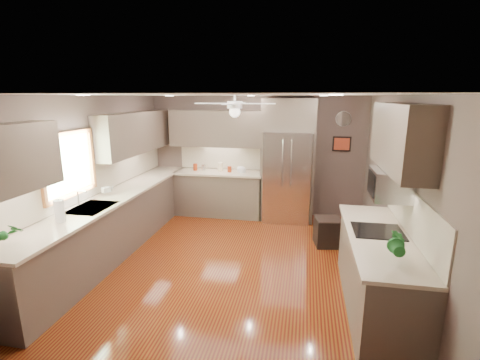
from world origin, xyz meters
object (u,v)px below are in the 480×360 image
(bowl, at_px, (241,171))
(canister_c, at_px, (220,167))
(paper_towel, at_px, (60,211))
(potted_plant_right, at_px, (397,244))
(refrigerator, at_px, (288,163))
(canister_a, at_px, (195,167))
(canister_d, at_px, (230,169))
(potted_plant_left, at_px, (9,232))
(soap_bottle, at_px, (107,189))
(microwave, at_px, (390,184))
(canister_b, at_px, (204,167))
(stool, at_px, (328,232))

(bowl, bearing_deg, canister_c, 172.37)
(canister_c, distance_m, paper_towel, 3.58)
(bowl, distance_m, paper_towel, 3.71)
(potted_plant_right, height_order, refrigerator, refrigerator)
(canister_a, xyz_separation_m, canister_d, (0.75, -0.01, -0.02))
(potted_plant_left, bearing_deg, paper_towel, 89.29)
(potted_plant_right, bearing_deg, refrigerator, 108.66)
(soap_bottle, bearing_deg, canister_a, 68.74)
(refrigerator, relative_size, paper_towel, 7.86)
(refrigerator, xyz_separation_m, microwave, (1.33, -2.71, 0.29))
(canister_b, distance_m, canister_c, 0.36)
(canister_d, relative_size, potted_plant_right, 0.35)
(soap_bottle, bearing_deg, microwave, -9.36)
(refrigerator, bearing_deg, bowl, 177.85)
(canister_c, height_order, potted_plant_left, potted_plant_left)
(potted_plant_right, distance_m, microwave, 1.00)
(canister_d, bearing_deg, potted_plant_left, -109.82)
(canister_c, xyz_separation_m, microwave, (2.75, -2.81, 0.45))
(canister_d, bearing_deg, soap_bottle, -126.94)
(canister_b, relative_size, canister_d, 1.00)
(potted_plant_left, height_order, microwave, microwave)
(soap_bottle, relative_size, paper_towel, 0.60)
(bowl, xyz_separation_m, microwave, (2.28, -2.74, 0.51))
(canister_d, xyz_separation_m, paper_towel, (-1.45, -3.30, 0.08))
(canister_a, distance_m, refrigerator, 1.96)
(canister_b, relative_size, microwave, 0.23)
(microwave, bearing_deg, potted_plant_right, -96.08)
(canister_c, bearing_deg, canister_b, -176.76)
(canister_b, bearing_deg, canister_a, -167.33)
(canister_c, bearing_deg, bowl, -7.63)
(canister_a, bearing_deg, bowl, -0.17)
(canister_b, relative_size, refrigerator, 0.05)
(canister_a, height_order, microwave, microwave)
(potted_plant_left, bearing_deg, canister_b, 77.83)
(canister_b, distance_m, bowl, 0.83)
(canister_c, bearing_deg, paper_towel, -110.21)
(canister_d, distance_m, bowl, 0.25)
(soap_bottle, bearing_deg, potted_plant_right, -21.86)
(bowl, bearing_deg, microwave, -50.23)
(canister_c, relative_size, microwave, 0.33)
(canister_a, bearing_deg, stool, -23.95)
(microwave, bearing_deg, canister_b, 138.14)
(paper_towel, bearing_deg, stool, 31.35)
(soap_bottle, distance_m, stool, 3.73)
(soap_bottle, distance_m, bowl, 2.75)
(bowl, bearing_deg, soap_bottle, -131.03)
(paper_towel, bearing_deg, potted_plant_left, -90.71)
(soap_bottle, height_order, bowl, soap_bottle)
(potted_plant_left, bearing_deg, bowl, 67.17)
(canister_a, distance_m, microwave, 4.30)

